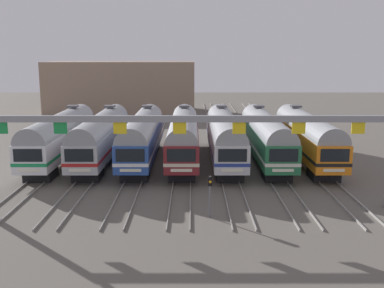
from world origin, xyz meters
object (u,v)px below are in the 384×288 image
(catenary_gantry, at_px, (178,131))
(commuter_train_stainless, at_px, (100,135))
(commuter_train_blue, at_px, (141,135))
(yard_signal_mast, at_px, (209,189))
(commuter_train_white, at_px, (59,135))
(commuter_train_silver, at_px, (223,135))
(commuter_train_green, at_px, (264,135))
(commuter_train_orange, at_px, (305,135))
(commuter_train_maroon, at_px, (182,135))

(catenary_gantry, bearing_deg, commuter_train_stainless, 120.90)
(commuter_train_blue, bearing_deg, yard_signal_mast, -68.74)
(commuter_train_white, height_order, commuter_train_blue, same)
(commuter_train_silver, bearing_deg, commuter_train_blue, 180.00)
(commuter_train_green, xyz_separation_m, yard_signal_mast, (-6.06, -15.58, -0.71))
(commuter_train_silver, relative_size, yard_signal_mast, 6.40)
(commuter_train_white, xyz_separation_m, commuter_train_orange, (24.24, 0.00, 0.00))
(commuter_train_white, relative_size, commuter_train_green, 1.00)
(commuter_train_maroon, bearing_deg, commuter_train_orange, 0.00)
(commuter_train_white, height_order, yard_signal_mast, commuter_train_white)
(commuter_train_maroon, height_order, commuter_train_silver, same)
(commuter_train_maroon, xyz_separation_m, yard_signal_mast, (2.02, -15.58, -0.71))
(commuter_train_maroon, distance_m, yard_signal_mast, 15.72)
(commuter_train_green, bearing_deg, catenary_gantry, -120.90)
(commuter_train_stainless, height_order, commuter_train_orange, same)
(commuter_train_silver, bearing_deg, catenary_gantry, -106.66)
(yard_signal_mast, bearing_deg, commuter_train_blue, 111.26)
(commuter_train_green, xyz_separation_m, commuter_train_orange, (4.04, 0.00, 0.00))
(commuter_train_blue, bearing_deg, commuter_train_green, 0.00)
(commuter_train_stainless, distance_m, commuter_train_blue, 4.04)
(commuter_train_blue, xyz_separation_m, commuter_train_maroon, (4.04, 0.00, 0.00))
(commuter_train_green, bearing_deg, commuter_train_stainless, 180.00)
(commuter_train_stainless, distance_m, commuter_train_green, 16.16)
(commuter_train_orange, bearing_deg, commuter_train_maroon, 180.00)
(catenary_gantry, bearing_deg, commuter_train_orange, 48.08)
(commuter_train_stainless, height_order, catenary_gantry, catenary_gantry)
(commuter_train_blue, height_order, commuter_train_maroon, same)
(commuter_train_silver, bearing_deg, yard_signal_mast, -97.39)
(commuter_train_blue, bearing_deg, catenary_gantry, -73.34)
(commuter_train_stainless, xyz_separation_m, commuter_train_silver, (12.12, 0.00, 0.00))
(commuter_train_maroon, bearing_deg, commuter_train_green, 0.00)
(commuter_train_silver, height_order, yard_signal_mast, commuter_train_silver)
(commuter_train_stainless, bearing_deg, yard_signal_mast, -57.04)
(commuter_train_blue, bearing_deg, commuter_train_maroon, 0.00)
(commuter_train_stainless, bearing_deg, commuter_train_maroon, 0.00)
(commuter_train_white, bearing_deg, commuter_train_stainless, 0.00)
(commuter_train_blue, distance_m, commuter_train_silver, 8.08)
(commuter_train_maroon, bearing_deg, commuter_train_blue, 180.00)
(catenary_gantry, bearing_deg, yard_signal_mast, -45.79)
(commuter_train_orange, distance_m, catenary_gantry, 18.35)
(commuter_train_blue, height_order, commuter_train_orange, same)
(commuter_train_stainless, bearing_deg, commuter_train_green, 0.00)
(commuter_train_green, bearing_deg, commuter_train_blue, 180.00)
(commuter_train_white, distance_m, commuter_train_silver, 16.16)
(commuter_train_stainless, xyz_separation_m, catenary_gantry, (8.08, -13.50, 2.74))
(commuter_train_blue, height_order, commuter_train_silver, same)
(commuter_train_stainless, bearing_deg, commuter_train_white, 180.00)
(commuter_train_white, distance_m, commuter_train_stainless, 4.04)
(commuter_train_blue, height_order, catenary_gantry, catenary_gantry)
(commuter_train_silver, height_order, commuter_train_green, same)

